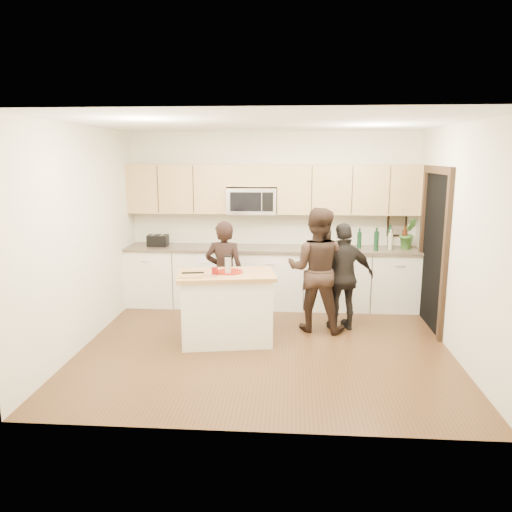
# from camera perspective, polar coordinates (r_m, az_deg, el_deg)

# --- Properties ---
(floor) EXTENTS (4.50, 4.50, 0.00)m
(floor) POSITION_cam_1_polar(r_m,az_deg,el_deg) (6.35, 1.07, -10.17)
(floor) COLOR #50351B
(floor) RESTS_ON ground
(room_shell) EXTENTS (4.52, 4.02, 2.71)m
(room_shell) POSITION_cam_1_polar(r_m,az_deg,el_deg) (5.93, 1.14, 5.57)
(room_shell) COLOR beige
(room_shell) RESTS_ON ground
(back_cabinetry) EXTENTS (4.50, 0.66, 0.94)m
(back_cabinetry) POSITION_cam_1_polar(r_m,az_deg,el_deg) (7.81, 1.76, -2.39)
(back_cabinetry) COLOR white
(back_cabinetry) RESTS_ON ground
(upper_cabinetry) EXTENTS (4.50, 0.33, 0.75)m
(upper_cabinetry) POSITION_cam_1_polar(r_m,az_deg,el_deg) (7.75, 2.12, 7.77)
(upper_cabinetry) COLOR tan
(upper_cabinetry) RESTS_ON ground
(microwave) EXTENTS (0.76, 0.41, 0.40)m
(microwave) POSITION_cam_1_polar(r_m,az_deg,el_deg) (7.75, -0.46, 6.34)
(microwave) COLOR silver
(microwave) RESTS_ON ground
(doorway) EXTENTS (0.06, 1.25, 2.20)m
(doorway) POSITION_cam_1_polar(r_m,az_deg,el_deg) (7.16, 19.66, 1.27)
(doorway) COLOR black
(doorway) RESTS_ON ground
(framed_picture) EXTENTS (0.30, 0.03, 0.38)m
(framed_picture) POSITION_cam_1_polar(r_m,az_deg,el_deg) (8.11, 15.81, 3.51)
(framed_picture) COLOR black
(framed_picture) RESTS_ON ground
(dish_towel) EXTENTS (0.34, 0.60, 0.48)m
(dish_towel) POSITION_cam_1_polar(r_m,az_deg,el_deg) (7.66, -5.41, -0.20)
(dish_towel) COLOR white
(dish_towel) RESTS_ON ground
(island) EXTENTS (1.30, 0.89, 0.90)m
(island) POSITION_cam_1_polar(r_m,az_deg,el_deg) (6.33, -3.40, -5.88)
(island) COLOR white
(island) RESTS_ON ground
(red_plate) EXTENTS (0.34, 0.34, 0.02)m
(red_plate) POSITION_cam_1_polar(r_m,az_deg,el_deg) (6.24, -3.07, -1.81)
(red_plate) COLOR maroon
(red_plate) RESTS_ON island
(box_grater) EXTENTS (0.08, 0.06, 0.22)m
(box_grater) POSITION_cam_1_polar(r_m,az_deg,el_deg) (6.13, -3.21, -0.90)
(box_grater) COLOR silver
(box_grater) RESTS_ON red_plate
(drink_glass) EXTENTS (0.08, 0.08, 0.09)m
(drink_glass) POSITION_cam_1_polar(r_m,az_deg,el_deg) (6.10, -4.74, -1.76)
(drink_glass) COLOR maroon
(drink_glass) RESTS_ON island
(cutting_board) EXTENTS (0.29, 0.21, 0.02)m
(cutting_board) POSITION_cam_1_polar(r_m,az_deg,el_deg) (6.05, -7.47, -2.31)
(cutting_board) COLOR #B28B4A
(cutting_board) RESTS_ON island
(tongs) EXTENTS (0.27, 0.08, 0.02)m
(tongs) POSITION_cam_1_polar(r_m,az_deg,el_deg) (6.15, -7.23, -1.91)
(tongs) COLOR black
(tongs) RESTS_ON cutting_board
(knife) EXTENTS (0.22, 0.06, 0.01)m
(knife) POSITION_cam_1_polar(r_m,az_deg,el_deg) (6.01, -5.60, -2.23)
(knife) COLOR silver
(knife) RESTS_ON cutting_board
(toaster) EXTENTS (0.31, 0.22, 0.18)m
(toaster) POSITION_cam_1_polar(r_m,az_deg,el_deg) (7.95, -11.15, 1.75)
(toaster) COLOR black
(toaster) RESTS_ON back_cabinetry
(bottle_cluster) EXTENTS (0.75, 0.23, 0.37)m
(bottle_cluster) POSITION_cam_1_polar(r_m,az_deg,el_deg) (7.79, 14.65, 1.99)
(bottle_cluster) COLOR black
(bottle_cluster) RESTS_ON back_cabinetry
(orchid) EXTENTS (0.31, 0.27, 0.48)m
(orchid) POSITION_cam_1_polar(r_m,az_deg,el_deg) (7.90, 17.00, 2.50)
(orchid) COLOR #3B6E2C
(orchid) RESTS_ON back_cabinetry
(woman_left) EXTENTS (0.56, 0.39, 1.47)m
(woman_left) POSITION_cam_1_polar(r_m,az_deg,el_deg) (6.92, -3.62, -1.98)
(woman_left) COLOR black
(woman_left) RESTS_ON ground
(woman_center) EXTENTS (0.93, 0.79, 1.67)m
(woman_center) POSITION_cam_1_polar(r_m,az_deg,el_deg) (6.72, 6.95, -1.58)
(woman_center) COLOR black
(woman_center) RESTS_ON ground
(woman_right) EXTENTS (0.92, 0.60, 1.46)m
(woman_right) POSITION_cam_1_polar(r_m,az_deg,el_deg) (6.80, 9.97, -2.39)
(woman_right) COLOR black
(woman_right) RESTS_ON ground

